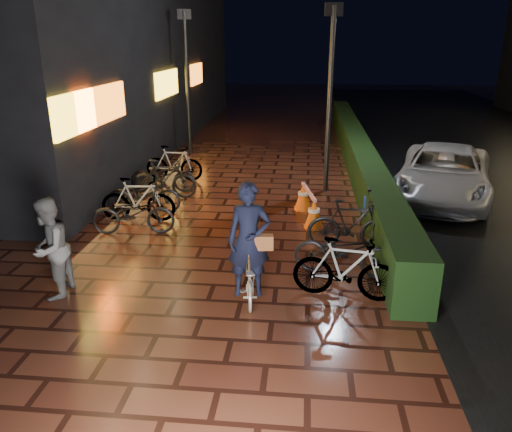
# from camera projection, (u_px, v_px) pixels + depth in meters

# --- Properties ---
(ground) EXTENTS (80.00, 80.00, 0.00)m
(ground) POSITION_uv_depth(u_px,v_px,m) (224.00, 259.00, 9.92)
(ground) COLOR #381911
(ground) RESTS_ON ground
(hedge) EXTENTS (0.70, 20.00, 1.00)m
(hedge) POSITION_uv_depth(u_px,v_px,m) (357.00, 152.00, 16.94)
(hedge) COLOR black
(hedge) RESTS_ON ground
(bystander_person) EXTENTS (0.67, 0.86, 1.74)m
(bystander_person) POSITION_uv_depth(u_px,v_px,m) (49.00, 249.00, 8.23)
(bystander_person) COLOR slate
(bystander_person) RESTS_ON ground
(van) EXTENTS (3.63, 5.47, 1.40)m
(van) POSITION_uv_depth(u_px,v_px,m) (444.00, 173.00, 13.44)
(van) COLOR #AEADB2
(van) RESTS_ON ground
(storefront_block) EXTENTS (12.09, 22.00, 9.00)m
(storefront_block) POSITION_uv_depth(u_px,v_px,m) (34.00, 28.00, 20.06)
(storefront_block) COLOR black
(storefront_block) RESTS_ON ground
(lamp_post_hedge) EXTENTS (0.48, 0.18, 5.00)m
(lamp_post_hedge) POSITION_uv_depth(u_px,v_px,m) (330.00, 93.00, 13.41)
(lamp_post_hedge) COLOR black
(lamp_post_hedge) RESTS_ON ground
(lamp_post_sf) EXTENTS (0.49, 0.19, 5.09)m
(lamp_post_sf) POSITION_uv_depth(u_px,v_px,m) (187.00, 77.00, 18.06)
(lamp_post_sf) COLOR black
(lamp_post_sf) RESTS_ON ground
(cyclist) EXTENTS (0.77, 1.48, 2.05)m
(cyclist) POSITION_uv_depth(u_px,v_px,m) (249.00, 257.00, 8.17)
(cyclist) COLOR silver
(cyclist) RESTS_ON ground
(traffic_barrier) EXTENTS (0.71, 1.74, 0.71)m
(traffic_barrier) POSITION_uv_depth(u_px,v_px,m) (308.00, 204.00, 12.05)
(traffic_barrier) COLOR #E85C0C
(traffic_barrier) RESTS_ON ground
(cart_assembly) EXTENTS (0.65, 0.68, 1.07)m
(cart_assembly) POSITION_uv_depth(u_px,v_px,m) (374.00, 206.00, 11.29)
(cart_assembly) COLOR black
(cart_assembly) RESTS_ON ground
(parked_bikes_storefront) EXTENTS (2.11, 5.21, 1.07)m
(parked_bikes_storefront) POSITION_uv_depth(u_px,v_px,m) (154.00, 186.00, 12.97)
(parked_bikes_storefront) COLOR black
(parked_bikes_storefront) RESTS_ON ground
(parked_bikes_hedge) EXTENTS (2.06, 2.75, 1.07)m
(parked_bikes_hedge) POSITION_uv_depth(u_px,v_px,m) (347.00, 247.00, 9.20)
(parked_bikes_hedge) COLOR black
(parked_bikes_hedge) RESTS_ON ground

